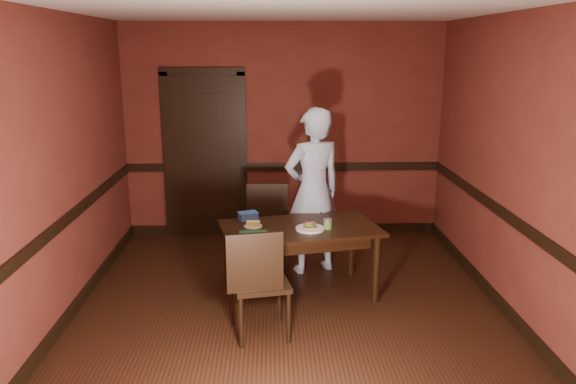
{
  "coord_description": "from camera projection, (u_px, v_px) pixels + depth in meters",
  "views": [
    {
      "loc": [
        -0.15,
        -4.82,
        2.38
      ],
      "look_at": [
        0.0,
        0.35,
        1.05
      ],
      "focal_mm": 35.0,
      "sensor_mm": 36.0,
      "label": 1
    }
  ],
  "objects": [
    {
      "name": "wall_back",
      "position": [
        284.0,
        132.0,
        7.11
      ],
      "size": [
        4.0,
        0.02,
        2.7
      ],
      "primitive_type": "cube",
      "color": "maroon",
      "rests_on": "ground"
    },
    {
      "name": "chair_near",
      "position": [
        261.0,
        281.0,
        4.7
      ],
      "size": [
        0.53,
        0.53,
        0.98
      ],
      "primitive_type": null,
      "rotation": [
        0.0,
        0.0,
        3.33
      ],
      "color": "black",
      "rests_on": "floor"
    },
    {
      "name": "floor",
      "position": [
        289.0,
        309.0,
        5.27
      ],
      "size": [
        4.0,
        4.5,
        0.01
      ],
      "primitive_type": "cube",
      "color": "black",
      "rests_on": "ground"
    },
    {
      "name": "sandwich_plate",
      "position": [
        310.0,
        228.0,
        5.35
      ],
      "size": [
        0.28,
        0.28,
        0.07
      ],
      "rotation": [
        0.0,
        0.0,
        -0.19
      ],
      "color": "white",
      "rests_on": "dining_table"
    },
    {
      "name": "dado_right",
      "position": [
        507.0,
        216.0,
        5.1
      ],
      "size": [
        0.03,
        4.5,
        0.1
      ],
      "primitive_type": "cube",
      "color": "black",
      "rests_on": "ground"
    },
    {
      "name": "sauce_jar",
      "position": [
        328.0,
        224.0,
        5.36
      ],
      "size": [
        0.08,
        0.08,
        0.1
      ],
      "rotation": [
        0.0,
        0.0,
        0.01
      ],
      "color": "#608A3E",
      "rests_on": "dining_table"
    },
    {
      "name": "baseboard_back",
      "position": [
        284.0,
        229.0,
        7.42
      ],
      "size": [
        4.0,
        0.03,
        0.12
      ],
      "primitive_type": "cube",
      "color": "black",
      "rests_on": "ground"
    },
    {
      "name": "cheese_saucer",
      "position": [
        253.0,
        225.0,
        5.42
      ],
      "size": [
        0.18,
        0.18,
        0.05
      ],
      "rotation": [
        0.0,
        0.0,
        -0.07
      ],
      "color": "white",
      "rests_on": "dining_table"
    },
    {
      "name": "dado_left",
      "position": [
        66.0,
        220.0,
        4.99
      ],
      "size": [
        0.03,
        4.5,
        0.1
      ],
      "primitive_type": "cube",
      "color": "black",
      "rests_on": "ground"
    },
    {
      "name": "wrapped_veg",
      "position": [
        253.0,
        234.0,
        5.12
      ],
      "size": [
        0.26,
        0.09,
        0.07
      ],
      "primitive_type": "cylinder",
      "rotation": [
        0.0,
        1.57,
        0.08
      ],
      "color": "#12421D",
      "rests_on": "dining_table"
    },
    {
      "name": "baseboard_right",
      "position": [
        498.0,
        301.0,
        5.31
      ],
      "size": [
        0.03,
        4.5,
        0.12
      ],
      "primitive_type": "cube",
      "color": "black",
      "rests_on": "ground"
    },
    {
      "name": "food_tub",
      "position": [
        248.0,
        216.0,
        5.65
      ],
      "size": [
        0.22,
        0.19,
        0.08
      ],
      "rotation": [
        0.0,
        0.0,
        0.37
      ],
      "color": "#3A71CA",
      "rests_on": "dining_table"
    },
    {
      "name": "chair_far",
      "position": [
        268.0,
        232.0,
        5.99
      ],
      "size": [
        0.45,
        0.45,
        0.96
      ],
      "primitive_type": null,
      "rotation": [
        0.0,
        0.0,
        -0.0
      ],
      "color": "black",
      "rests_on": "floor"
    },
    {
      "name": "dining_table",
      "position": [
        300.0,
        261.0,
        5.52
      ],
      "size": [
        1.64,
        1.14,
        0.7
      ],
      "primitive_type": "cube",
      "rotation": [
        0.0,
        0.0,
        0.21
      ],
      "color": "black",
      "rests_on": "floor"
    },
    {
      "name": "ceiling",
      "position": [
        289.0,
        8.0,
        4.59
      ],
      "size": [
        4.0,
        4.5,
        0.01
      ],
      "primitive_type": "cube",
      "color": "silver",
      "rests_on": "ground"
    },
    {
      "name": "wall_left",
      "position": [
        59.0,
        170.0,
        4.87
      ],
      "size": [
        0.02,
        4.5,
        2.7
      ],
      "primitive_type": "cube",
      "color": "maroon",
      "rests_on": "ground"
    },
    {
      "name": "dado_back",
      "position": [
        284.0,
        167.0,
        7.21
      ],
      "size": [
        4.0,
        0.03,
        0.1
      ],
      "primitive_type": "cube",
      "color": "black",
      "rests_on": "ground"
    },
    {
      "name": "wall_front",
      "position": [
        304.0,
        265.0,
        2.75
      ],
      "size": [
        4.0,
        0.02,
        2.7
      ],
      "primitive_type": "cube",
      "color": "maroon",
      "rests_on": "ground"
    },
    {
      "name": "wall_right",
      "position": [
        514.0,
        168.0,
        4.99
      ],
      "size": [
        0.02,
        4.5,
        2.7
      ],
      "primitive_type": "cube",
      "color": "maroon",
      "rests_on": "ground"
    },
    {
      "name": "person",
      "position": [
        313.0,
        191.0,
        5.99
      ],
      "size": [
        0.77,
        0.64,
        1.79
      ],
      "primitive_type": "imported",
      "rotation": [
        0.0,
        0.0,
        3.52
      ],
      "color": "silver",
      "rests_on": "floor"
    },
    {
      "name": "baseboard_left",
      "position": [
        75.0,
        306.0,
        5.2
      ],
      "size": [
        0.03,
        4.5,
        0.12
      ],
      "primitive_type": "cube",
      "color": "black",
      "rests_on": "ground"
    },
    {
      "name": "door",
      "position": [
        205.0,
        153.0,
        7.11
      ],
      "size": [
        1.05,
        0.07,
        2.2
      ],
      "color": "black",
      "rests_on": "ground"
    }
  ]
}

